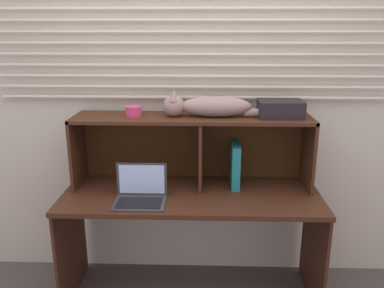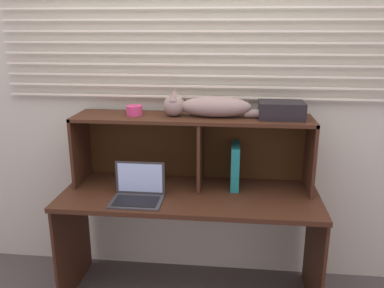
{
  "view_description": "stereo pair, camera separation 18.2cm",
  "coord_description": "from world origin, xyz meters",
  "px_view_note": "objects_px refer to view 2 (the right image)",
  "views": [
    {
      "loc": [
        0.08,
        -2.13,
        1.75
      ],
      "look_at": [
        0.0,
        0.34,
        1.02
      ],
      "focal_mm": 37.36,
      "sensor_mm": 36.0,
      "label": 1
    },
    {
      "loc": [
        0.26,
        -2.12,
        1.75
      ],
      "look_at": [
        0.0,
        0.34,
        1.02
      ],
      "focal_mm": 37.36,
      "sensor_mm": 36.0,
      "label": 2
    }
  ],
  "objects_px": {
    "cat": "(209,107)",
    "binder_upright": "(235,166)",
    "laptop": "(138,192)",
    "storage_box": "(281,110)",
    "book_stack": "(150,180)",
    "small_basket": "(134,110)"
  },
  "relations": [
    {
      "from": "cat",
      "to": "binder_upright",
      "type": "xyz_separation_m",
      "value": [
        0.17,
        0.0,
        -0.39
      ]
    },
    {
      "from": "laptop",
      "to": "storage_box",
      "type": "xyz_separation_m",
      "value": [
        0.85,
        0.27,
        0.47
      ]
    },
    {
      "from": "storage_box",
      "to": "binder_upright",
      "type": "bearing_deg",
      "value": 180.0
    },
    {
      "from": "book_stack",
      "to": "small_basket",
      "type": "bearing_deg",
      "value": -177.32
    },
    {
      "from": "laptop",
      "to": "book_stack",
      "type": "distance_m",
      "value": 0.28
    },
    {
      "from": "cat",
      "to": "small_basket",
      "type": "height_order",
      "value": "cat"
    },
    {
      "from": "cat",
      "to": "laptop",
      "type": "distance_m",
      "value": 0.69
    },
    {
      "from": "cat",
      "to": "small_basket",
      "type": "xyz_separation_m",
      "value": [
        -0.48,
        0.0,
        -0.03
      ]
    },
    {
      "from": "small_basket",
      "to": "storage_box",
      "type": "bearing_deg",
      "value": 0.0
    },
    {
      "from": "book_stack",
      "to": "storage_box",
      "type": "xyz_separation_m",
      "value": [
        0.84,
        -0.0,
        0.5
      ]
    },
    {
      "from": "binder_upright",
      "to": "small_basket",
      "type": "distance_m",
      "value": 0.74
    },
    {
      "from": "cat",
      "to": "binder_upright",
      "type": "bearing_deg",
      "value": 0.0
    },
    {
      "from": "cat",
      "to": "storage_box",
      "type": "distance_m",
      "value": 0.44
    },
    {
      "from": "cat",
      "to": "book_stack",
      "type": "relative_size",
      "value": 3.15
    },
    {
      "from": "binder_upright",
      "to": "book_stack",
      "type": "xyz_separation_m",
      "value": [
        -0.57,
        0.0,
        -0.13
      ]
    },
    {
      "from": "book_stack",
      "to": "storage_box",
      "type": "relative_size",
      "value": 0.91
    },
    {
      "from": "storage_box",
      "to": "small_basket",
      "type": "bearing_deg",
      "value": 180.0
    },
    {
      "from": "book_stack",
      "to": "small_basket",
      "type": "height_order",
      "value": "small_basket"
    },
    {
      "from": "laptop",
      "to": "small_basket",
      "type": "bearing_deg",
      "value": 104.56
    },
    {
      "from": "cat",
      "to": "laptop",
      "type": "relative_size",
      "value": 2.58
    },
    {
      "from": "small_basket",
      "to": "storage_box",
      "type": "height_order",
      "value": "storage_box"
    },
    {
      "from": "book_stack",
      "to": "laptop",
      "type": "bearing_deg",
      "value": -93.04
    }
  ]
}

